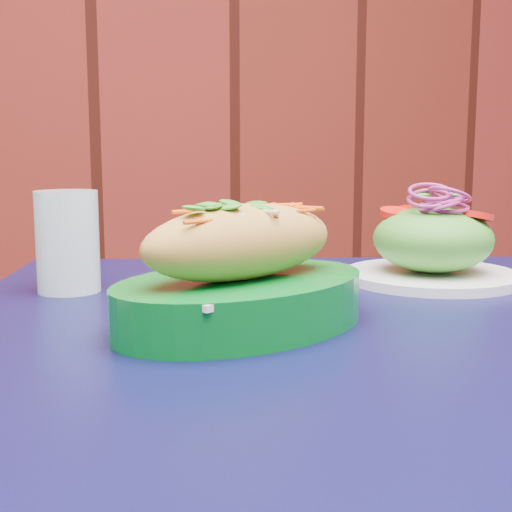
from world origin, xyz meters
name	(u,v)px	position (x,y,z in m)	size (l,w,h in m)	color
cafe_table	(331,405)	(-0.29, 1.60, 0.66)	(0.99, 0.99, 0.75)	black
banh_mi_basket	(242,277)	(-0.38, 1.61, 0.80)	(0.32, 0.28, 0.13)	#03661C
salad_plate	(433,245)	(-0.08, 1.76, 0.80)	(0.22, 0.22, 0.12)	white
water_glass	(68,242)	(-0.53, 1.83, 0.81)	(0.07, 0.07, 0.12)	silver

